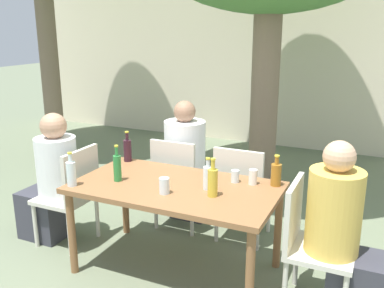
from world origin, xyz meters
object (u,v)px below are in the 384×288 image
at_px(oil_cruet_2, 213,182).
at_px(amber_bottle_5, 276,174).
at_px(patio_chair_1, 308,238).
at_px(water_bottle_4, 208,177).
at_px(drinking_glass_0, 164,186).
at_px(wine_bottle_0, 127,150).
at_px(water_bottle_1, 71,173).
at_px(dining_table_front, 176,194).
at_px(patio_chair_3, 241,189).
at_px(drinking_glass_1, 235,176).
at_px(patio_chair_2, 178,179).
at_px(patio_chair_0, 72,191).
at_px(person_seated_2, 188,166).
at_px(drinking_glass_2, 253,177).
at_px(person_seated_1, 345,240).
at_px(green_bottle_3, 117,167).
at_px(person_seated_0, 51,184).

bearing_deg(oil_cruet_2, amber_bottle_5, 47.72).
height_order(patio_chair_1, water_bottle_4, water_bottle_4).
bearing_deg(drinking_glass_0, wine_bottle_0, 140.91).
bearing_deg(water_bottle_1, patio_chair_1, 11.04).
distance_m(dining_table_front, drinking_glass_0, 0.22).
distance_m(wine_bottle_0, water_bottle_4, 0.97).
height_order(dining_table_front, patio_chair_3, patio_chair_3).
height_order(wine_bottle_0, drinking_glass_1, wine_bottle_0).
relative_size(patio_chair_2, oil_cruet_2, 3.16).
bearing_deg(patio_chair_2, patio_chair_0, 43.60).
height_order(dining_table_front, person_seated_2, person_seated_2).
height_order(amber_bottle_5, drinking_glass_2, amber_bottle_5).
height_order(dining_table_front, drinking_glass_0, drinking_glass_0).
distance_m(dining_table_front, patio_chair_1, 1.02).
xyz_separation_m(dining_table_front, water_bottle_1, (-0.71, -0.34, 0.18)).
bearing_deg(patio_chair_1, patio_chair_2, 63.27).
relative_size(oil_cruet_2, water_bottle_4, 1.16).
bearing_deg(water_bottle_1, drinking_glass_0, 12.40).
bearing_deg(oil_cruet_2, patio_chair_1, 6.71).
height_order(person_seated_1, wine_bottle_0, person_seated_1).
relative_size(dining_table_front, wine_bottle_0, 5.69).
relative_size(dining_table_front, patio_chair_2, 1.75).
relative_size(patio_chair_2, amber_bottle_5, 3.69).
bearing_deg(drinking_glass_2, drinking_glass_1, -173.09).
distance_m(patio_chair_1, green_bottle_3, 1.51).
bearing_deg(person_seated_2, patio_chair_1, 146.02).
xyz_separation_m(patio_chair_2, drinking_glass_2, (0.84, -0.40, 0.28)).
bearing_deg(patio_chair_2, drinking_glass_0, 110.32).
relative_size(patio_chair_3, water_bottle_1, 3.37).
distance_m(patio_chair_0, person_seated_0, 0.23).
height_order(patio_chair_2, water_bottle_1, water_bottle_1).
relative_size(person_seated_1, green_bottle_3, 4.16).
height_order(dining_table_front, water_bottle_1, water_bottle_1).
height_order(person_seated_1, amber_bottle_5, person_seated_1).
bearing_deg(water_bottle_1, patio_chair_0, 131.84).
distance_m(patio_chair_1, amber_bottle_5, 0.55).
distance_m(person_seated_0, water_bottle_1, 0.69).
distance_m(green_bottle_3, drinking_glass_2, 1.05).
distance_m(patio_chair_1, person_seated_0, 2.25).
xyz_separation_m(patio_chair_2, oil_cruet_2, (0.65, -0.75, 0.33)).
bearing_deg(person_seated_1, drinking_glass_2, 69.36).
relative_size(oil_cruet_2, green_bottle_3, 0.97).
bearing_deg(dining_table_front, wine_bottle_0, 151.53).
bearing_deg(patio_chair_0, patio_chair_3, 116.73).
bearing_deg(patio_chair_0, person_seated_2, 141.88).
relative_size(wine_bottle_0, oil_cruet_2, 0.97).
bearing_deg(person_seated_0, patio_chair_1, 90.00).
bearing_deg(drinking_glass_2, drinking_glass_0, -139.53).
relative_size(dining_table_front, person_seated_2, 1.28).
relative_size(drinking_glass_1, drinking_glass_2, 0.83).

